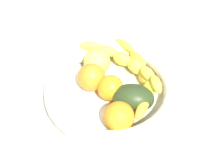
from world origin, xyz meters
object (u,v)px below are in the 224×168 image
banana_draped_left (141,75)px  banana_draped_right (126,63)px  orange_front (111,88)px  avocado_dark (133,98)px  orange_mid_left (119,117)px  apple_yellow (97,62)px  orange_mid_right (91,77)px  fruit_bowl (112,90)px

banana_draped_left → banana_draped_right: size_ratio=0.88×
orange_front → avocado_dark: 5.55cm
banana_draped_left → orange_mid_left: orange_mid_left is taller
apple_yellow → avocado_dark: (1.07, 13.29, -0.36)cm
banana_draped_right → orange_mid_right: size_ratio=3.87×
orange_mid_left → avocado_dark: bearing=-163.8°
orange_mid_left → orange_mid_right: 12.34cm
banana_draped_right → orange_front: bearing=22.4°
fruit_bowl → orange_mid_left: bearing=56.9°
fruit_bowl → orange_mid_right: size_ratio=4.80×
fruit_bowl → banana_draped_left: bearing=164.0°
banana_draped_right → fruit_bowl: bearing=21.1°
banana_draped_left → avocado_dark: size_ratio=2.42×
orange_mid_left → apple_yellow: 16.41cm
fruit_bowl → orange_mid_right: (2.19, -4.53, 2.13)cm
banana_draped_right → orange_mid_right: orange_mid_right is taller
orange_mid_right → orange_front: bearing=103.4°
fruit_bowl → banana_draped_left: banana_draped_left is taller
fruit_bowl → avocado_dark: size_ratio=3.39×
banana_draped_right → orange_front: 8.68cm
banana_draped_left → apple_yellow: apple_yellow is taller
fruit_bowl → orange_mid_right: bearing=-64.2°
orange_mid_right → banana_draped_right: bearing=168.9°
banana_draped_left → banana_draped_right: 4.82cm
orange_front → orange_mid_left: 7.96cm
banana_draped_right → orange_mid_right: bearing=-11.1°
fruit_bowl → banana_draped_left: 7.63cm
avocado_dark → apple_yellow: bearing=-94.6°
fruit_bowl → apple_yellow: (-1.88, -7.43, 2.17)cm
avocado_dark → orange_mid_left: bearing=16.2°
apple_yellow → avocado_dark: apple_yellow is taller
apple_yellow → avocado_dark: size_ratio=0.71×
banana_draped_left → banana_draped_right: bearing=-88.1°
banana_draped_right → apple_yellow: 7.00cm
banana_draped_left → orange_mid_right: (9.40, -6.60, 0.72)cm
orange_front → orange_mid_right: bearing=-76.6°
fruit_bowl → banana_draped_left: size_ratio=1.40×
fruit_bowl → banana_draped_right: (-7.05, -2.72, 1.95)cm
banana_draped_right → apple_yellow: bearing=-42.4°
orange_mid_left → avocado_dark: size_ratio=0.70×
fruit_bowl → orange_front: 2.17cm
banana_draped_right → apple_yellow: apple_yellow is taller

